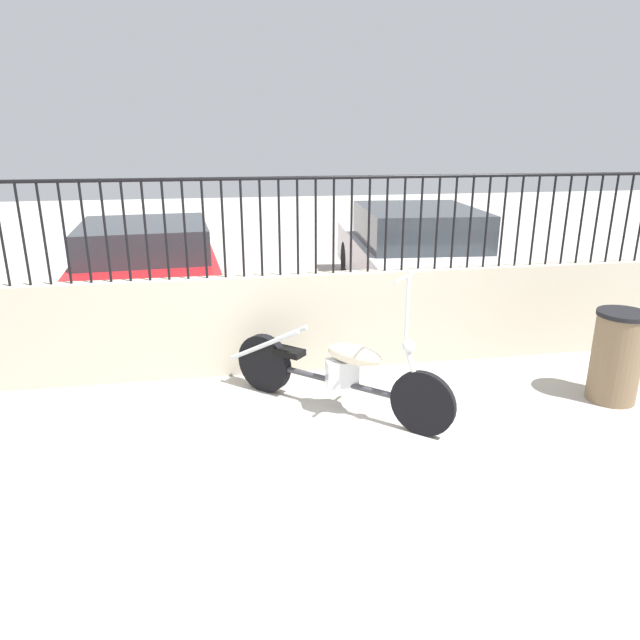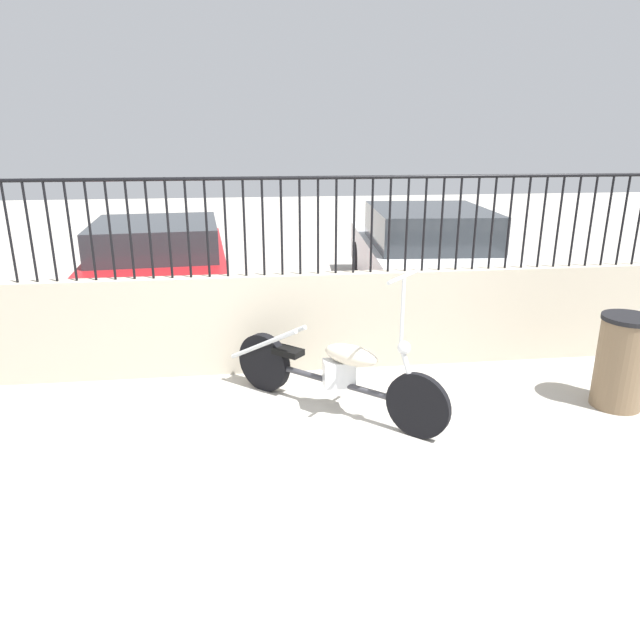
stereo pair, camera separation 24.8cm
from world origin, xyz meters
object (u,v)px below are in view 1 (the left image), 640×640
motorcycle_dark_grey (329,369)px  trash_bin (617,356)px  car_white (414,253)px  car_red (147,264)px

motorcycle_dark_grey → trash_bin: motorcycle_dark_grey is taller
motorcycle_dark_grey → trash_bin: size_ratio=2.04×
car_white → motorcycle_dark_grey: bearing=154.9°
car_red → car_white: bearing=-97.2°
motorcycle_dark_grey → trash_bin: bearing=35.9°
motorcycle_dark_grey → car_white: size_ratio=0.41×
motorcycle_dark_grey → car_red: (-1.97, 3.66, 0.25)m
car_red → car_white: size_ratio=0.94×
motorcycle_dark_grey → car_red: motorcycle_dark_grey is taller
motorcycle_dark_grey → trash_bin: 2.70m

